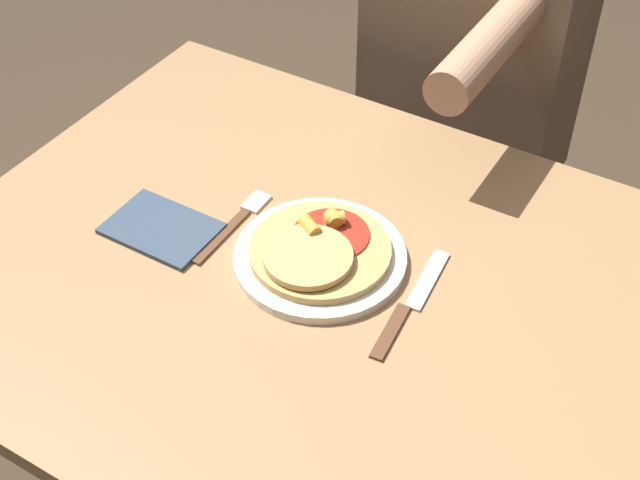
{
  "coord_description": "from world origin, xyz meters",
  "views": [
    {
      "loc": [
        0.45,
        -0.73,
        1.6
      ],
      "look_at": [
        -0.01,
        0.03,
        0.78
      ],
      "focal_mm": 50.0,
      "sensor_mm": 36.0,
      "label": 1
    }
  ],
  "objects_px": {
    "dining_table": "(313,333)",
    "pizza": "(318,250)",
    "person_diner": "(474,56)",
    "fork": "(236,222)",
    "plate": "(320,257)",
    "knife": "(410,305)"
  },
  "relations": [
    {
      "from": "pizza",
      "to": "person_diner",
      "type": "distance_m",
      "value": 0.63
    },
    {
      "from": "dining_table",
      "to": "pizza",
      "type": "height_order",
      "value": "pizza"
    },
    {
      "from": "plate",
      "to": "pizza",
      "type": "distance_m",
      "value": 0.02
    },
    {
      "from": "dining_table",
      "to": "pizza",
      "type": "distance_m",
      "value": 0.15
    },
    {
      "from": "pizza",
      "to": "knife",
      "type": "height_order",
      "value": "pizza"
    },
    {
      "from": "dining_table",
      "to": "person_diner",
      "type": "distance_m",
      "value": 0.67
    },
    {
      "from": "knife",
      "to": "pizza",
      "type": "bearing_deg",
      "value": 176.75
    },
    {
      "from": "dining_table",
      "to": "fork",
      "type": "xyz_separation_m",
      "value": [
        -0.15,
        0.04,
        0.12
      ]
    },
    {
      "from": "plate",
      "to": "knife",
      "type": "distance_m",
      "value": 0.15
    },
    {
      "from": "fork",
      "to": "person_diner",
      "type": "xyz_separation_m",
      "value": [
        0.1,
        0.62,
        -0.01
      ]
    },
    {
      "from": "plate",
      "to": "pizza",
      "type": "xyz_separation_m",
      "value": [
        -0.0,
        -0.0,
        0.02
      ]
    },
    {
      "from": "plate",
      "to": "person_diner",
      "type": "relative_size",
      "value": 0.19
    },
    {
      "from": "fork",
      "to": "knife",
      "type": "relative_size",
      "value": 0.79
    },
    {
      "from": "knife",
      "to": "dining_table",
      "type": "bearing_deg",
      "value": -172.26
    },
    {
      "from": "fork",
      "to": "person_diner",
      "type": "height_order",
      "value": "person_diner"
    },
    {
      "from": "pizza",
      "to": "knife",
      "type": "distance_m",
      "value": 0.15
    },
    {
      "from": "pizza",
      "to": "person_diner",
      "type": "relative_size",
      "value": 0.16
    },
    {
      "from": "pizza",
      "to": "person_diner",
      "type": "height_order",
      "value": "person_diner"
    },
    {
      "from": "knife",
      "to": "person_diner",
      "type": "height_order",
      "value": "person_diner"
    },
    {
      "from": "fork",
      "to": "knife",
      "type": "height_order",
      "value": "same"
    },
    {
      "from": "person_diner",
      "to": "fork",
      "type": "bearing_deg",
      "value": -99.49
    },
    {
      "from": "plate",
      "to": "fork",
      "type": "height_order",
      "value": "plate"
    }
  ]
}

